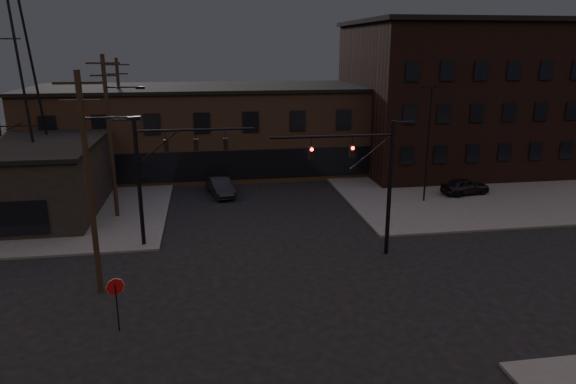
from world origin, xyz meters
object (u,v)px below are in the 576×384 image
object	(u,v)px
stop_sign	(116,292)
parked_car_lot_a	(465,186)
parked_car_lot_b	(443,164)
car_crossing	(220,187)
traffic_signal_far	(160,167)
traffic_signal_near	(371,174)

from	to	relation	value
stop_sign	parked_car_lot_a	bearing A→B (deg)	34.41
parked_car_lot_b	car_crossing	distance (m)	22.08
traffic_signal_far	parked_car_lot_b	world-z (taller)	traffic_signal_far
traffic_signal_far	car_crossing	bearing A→B (deg)	70.24
parked_car_lot_a	stop_sign	bearing A→B (deg)	114.89
stop_sign	traffic_signal_far	bearing A→B (deg)	82.68
parked_car_lot_b	car_crossing	world-z (taller)	parked_car_lot_b
stop_sign	car_crossing	xyz separation A→B (m)	(5.09, 20.57, -1.09)
traffic_signal_far	parked_car_lot_b	distance (m)	29.78
traffic_signal_near	traffic_signal_far	distance (m)	12.57
traffic_signal_far	stop_sign	world-z (taller)	traffic_signal_far
stop_sign	parked_car_lot_b	size ratio (longest dim) A/B	0.48
traffic_signal_far	parked_car_lot_b	size ratio (longest dim) A/B	1.55
parked_car_lot_a	parked_car_lot_b	distance (m)	7.86
traffic_signal_far	stop_sign	size ratio (longest dim) A/B	3.23
stop_sign	car_crossing	distance (m)	21.22
traffic_signal_near	parked_car_lot_a	world-z (taller)	traffic_signal_near
traffic_signal_near	car_crossing	bearing A→B (deg)	120.41
parked_car_lot_a	parked_car_lot_b	xyz separation A→B (m)	(1.65, 7.68, 0.06)
parked_car_lot_a	parked_car_lot_b	size ratio (longest dim) A/B	0.78
traffic_signal_near	parked_car_lot_a	xyz separation A→B (m)	(11.74, 10.71, -4.09)
traffic_signal_near	stop_sign	bearing A→B (deg)	-154.10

